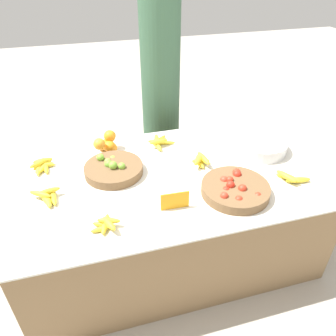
{
  "coord_description": "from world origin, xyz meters",
  "views": [
    {
      "loc": [
        -0.43,
        -1.55,
        1.8
      ],
      "look_at": [
        0.0,
        0.0,
        0.69
      ],
      "focal_mm": 35.0,
      "sensor_mm": 36.0,
      "label": 1
    }
  ],
  "objects_px": {
    "lime_bowl": "(113,169)",
    "metal_bowl": "(260,145)",
    "price_sign": "(175,201)",
    "vendor_person": "(161,93)",
    "tomato_basket": "(235,189)"
  },
  "relations": [
    {
      "from": "price_sign",
      "to": "tomato_basket",
      "type": "bearing_deg",
      "value": 7.42
    },
    {
      "from": "metal_bowl",
      "to": "price_sign",
      "type": "xyz_separation_m",
      "value": [
        -0.72,
        -0.41,
        0.01
      ]
    },
    {
      "from": "vendor_person",
      "to": "lime_bowl",
      "type": "bearing_deg",
      "value": -122.63
    },
    {
      "from": "lime_bowl",
      "to": "price_sign",
      "type": "relative_size",
      "value": 2.3
    },
    {
      "from": "tomato_basket",
      "to": "metal_bowl",
      "type": "relative_size",
      "value": 1.08
    },
    {
      "from": "tomato_basket",
      "to": "lime_bowl",
      "type": "bearing_deg",
      "value": 148.89
    },
    {
      "from": "lime_bowl",
      "to": "metal_bowl",
      "type": "bearing_deg",
      "value": -0.06
    },
    {
      "from": "metal_bowl",
      "to": "price_sign",
      "type": "distance_m",
      "value": 0.83
    },
    {
      "from": "tomato_basket",
      "to": "price_sign",
      "type": "bearing_deg",
      "value": -175.17
    },
    {
      "from": "tomato_basket",
      "to": "vendor_person",
      "type": "relative_size",
      "value": 0.22
    },
    {
      "from": "price_sign",
      "to": "vendor_person",
      "type": "bearing_deg",
      "value": 81.53
    },
    {
      "from": "lime_bowl",
      "to": "price_sign",
      "type": "distance_m",
      "value": 0.49
    },
    {
      "from": "price_sign",
      "to": "vendor_person",
      "type": "xyz_separation_m",
      "value": [
        0.23,
        1.2,
        0.1
      ]
    },
    {
      "from": "tomato_basket",
      "to": "vendor_person",
      "type": "height_order",
      "value": "vendor_person"
    },
    {
      "from": "lime_bowl",
      "to": "vendor_person",
      "type": "relative_size",
      "value": 0.21
    }
  ]
}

